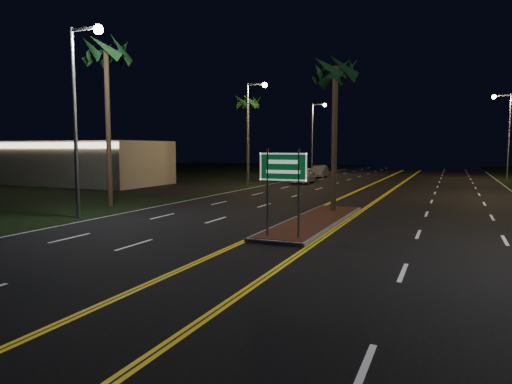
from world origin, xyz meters
The scene contains 14 objects.
ground centered at (0.00, 0.00, 0.00)m, with size 120.00×120.00×0.00m, color black.
grass_left centered at (-30.00, 25.00, 0.00)m, with size 40.00×110.00×0.01m, color black.
median_island centered at (0.00, 7.00, 0.08)m, with size 2.25×10.25×0.17m.
highway_sign centered at (0.00, 2.80, 2.40)m, with size 1.80×0.08×3.20m.
commercial_building centered at (-26.00, 19.99, 2.00)m, with size 15.00×8.12×4.00m.
streetlight_left_near centered at (-10.61, 4.00, 5.66)m, with size 1.91×0.44×9.00m.
streetlight_left_mid centered at (-10.61, 24.00, 5.66)m, with size 1.91×0.44×9.00m.
streetlight_left_far centered at (-10.61, 44.00, 5.66)m, with size 1.91×0.44×9.00m.
streetlight_right_far centered at (10.61, 42.00, 5.66)m, with size 1.91×0.44×9.00m.
palm_median centered at (0.00, 10.50, 7.28)m, with size 2.40×2.40×8.30m.
palm_left_near centered at (-12.50, 8.00, 8.68)m, with size 2.40×2.40×9.80m.
palm_left_far centered at (-12.80, 28.00, 7.75)m, with size 2.40×2.40×8.80m.
car_near centered at (-7.55, 29.36, 0.89)m, with size 2.30×5.37×1.79m, color white.
car_far centered at (-8.42, 38.28, 0.80)m, with size 2.05×4.78×1.59m, color #ABABB5.
Camera 1 is at (5.63, -12.73, 3.38)m, focal length 32.00 mm.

